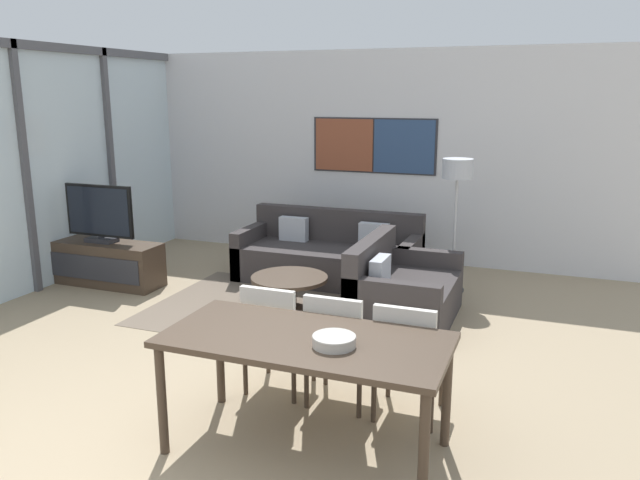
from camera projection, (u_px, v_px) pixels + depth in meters
name	position (u px, v px, depth m)	size (l,w,h in m)	color
wall_back	(366.00, 156.00, 8.45)	(7.23, 0.09, 2.80)	silver
window_wall_left	(22.00, 158.00, 6.90)	(0.07, 5.73, 2.80)	silver
area_rug	(290.00, 310.00, 6.57)	(2.90, 2.02, 0.01)	#706051
tv_console	(103.00, 263.00, 7.44)	(1.46, 0.46, 0.52)	#423326
television	(99.00, 214.00, 7.31)	(0.92, 0.20, 0.68)	#2D2D33
sofa_main	(330.00, 258.00, 7.64)	(2.19, 0.91, 0.83)	#383333
sofa_side	(398.00, 294.00, 6.24)	(0.91, 1.39, 0.83)	#383333
coffee_table	(289.00, 285.00, 6.51)	(0.80, 0.80, 0.38)	#423326
dining_table	(306.00, 348.00, 3.87)	(1.78, 0.85, 0.77)	#423326
dining_chair_left	(275.00, 331.00, 4.69)	(0.46, 0.46, 0.87)	beige
dining_chair_centre	(338.00, 342.00, 4.49)	(0.46, 0.46, 0.87)	beige
dining_chair_right	(408.00, 354.00, 4.29)	(0.46, 0.46, 0.87)	beige
fruit_bowl	(334.00, 340.00, 3.70)	(0.26, 0.26, 0.07)	#B7B2A8
floor_lamp	(457.00, 180.00, 6.95)	(0.34, 0.34, 1.53)	#2D2D33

